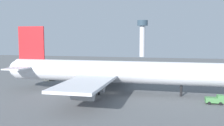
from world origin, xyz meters
The scene contains 7 objects.
ground_plane centered at (0.00, 0.00, 0.00)m, with size 281.05×281.05×0.00m, color slate.
cargo_airplane centered at (-0.25, 0.00, 6.51)m, with size 70.26×55.40×20.57m.
fuel_truck centered at (-28.89, 17.78, 1.10)m, with size 3.88×4.39×2.10m.
baggage_tug centered at (-0.58, 22.93, 1.14)m, with size 4.05×2.58×2.40m.
pushback_tractor centered at (28.72, -6.90, 1.16)m, with size 4.52×2.60×2.38m.
safety_cone_nose centered at (31.62, -2.55, 0.42)m, with size 0.59×0.59×0.84m, color orange.
control_tower centered at (-7.04, 148.26, 19.53)m, with size 9.08×9.08×31.57m.
Camera 1 is at (17.39, -75.57, 17.11)m, focal length 41.13 mm.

